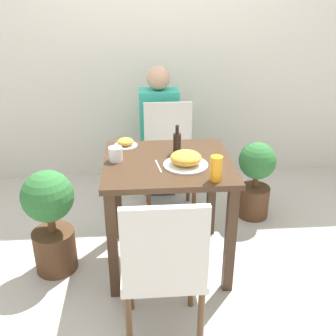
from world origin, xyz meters
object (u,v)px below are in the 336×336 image
at_px(chair_far, 169,152).
at_px(potted_plant_left, 51,217).
at_px(sauce_bottle, 177,142).
at_px(person_figure, 160,133).
at_px(side_plate, 126,143).
at_px(drink_cup, 116,154).
at_px(chair_near, 163,264).
at_px(potted_plant_right, 256,177).
at_px(food_plate, 186,159).
at_px(juice_glass, 216,168).

distance_m(chair_far, potted_plant_left, 1.13).
distance_m(sauce_bottle, potted_plant_left, 0.96).
distance_m(chair_far, person_figure, 0.33).
bearing_deg(person_figure, side_plate, -109.52).
bearing_deg(drink_cup, chair_far, 60.77).
height_order(chair_near, sauce_bottle, sauce_bottle).
xyz_separation_m(chair_near, person_figure, (0.08, 1.75, 0.06)).
bearing_deg(potted_plant_right, person_figure, 146.67).
distance_m(food_plate, side_plate, 0.51).
xyz_separation_m(potted_plant_left, potted_plant_right, (1.53, 0.58, -0.05)).
xyz_separation_m(drink_cup, potted_plant_left, (-0.44, -0.06, -0.41)).
height_order(juice_glass, potted_plant_right, juice_glass).
distance_m(side_plate, potted_plant_left, 0.70).
distance_m(side_plate, drink_cup, 0.24).
distance_m(chair_near, person_figure, 1.76).
xyz_separation_m(chair_near, juice_glass, (0.33, 0.42, 0.32)).
height_order(chair_far, sauce_bottle, sauce_bottle).
bearing_deg(chair_near, juice_glass, -127.97).
xyz_separation_m(chair_near, potted_plant_left, (-0.69, 0.68, -0.12)).
bearing_deg(juice_glass, person_figure, 100.38).
bearing_deg(potted_plant_right, chair_far, 165.40).
bearing_deg(chair_far, potted_plant_left, -137.60).
relative_size(sauce_bottle, potted_plant_right, 0.30).
distance_m(food_plate, sauce_bottle, 0.22).
bearing_deg(juice_glass, chair_far, 100.31).
relative_size(food_plate, potted_plant_left, 0.38).
bearing_deg(side_plate, juice_glass, -46.96).
distance_m(chair_far, drink_cup, 0.85).
xyz_separation_m(chair_near, side_plate, (-0.20, 0.98, 0.27)).
bearing_deg(juice_glass, chair_near, -127.97).
bearing_deg(potted_plant_right, food_plate, -136.14).
xyz_separation_m(sauce_bottle, potted_plant_left, (-0.84, -0.16, -0.44)).
relative_size(potted_plant_right, person_figure, 0.56).
xyz_separation_m(juice_glass, sauce_bottle, (-0.18, 0.43, 0.00)).
bearing_deg(drink_cup, chair_near, -71.20).
bearing_deg(person_figure, chair_near, -92.64).
height_order(chair_far, juice_glass, chair_far).
distance_m(side_plate, potted_plant_right, 1.15).
height_order(drink_cup, sauce_bottle, sauce_bottle).
distance_m(juice_glass, person_figure, 1.38).
height_order(sauce_bottle, potted_plant_left, sauce_bottle).
bearing_deg(juice_glass, drink_cup, 150.87).
bearing_deg(drink_cup, sauce_bottle, 14.57).
bearing_deg(sauce_bottle, potted_plant_right, 31.04).
height_order(food_plate, potted_plant_right, food_plate).
bearing_deg(food_plate, person_figure, 94.95).
xyz_separation_m(side_plate, juice_glass, (0.52, -0.56, 0.05)).
distance_m(juice_glass, potted_plant_right, 1.09).
height_order(potted_plant_left, potted_plant_right, potted_plant_left).
distance_m(drink_cup, potted_plant_right, 1.29).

